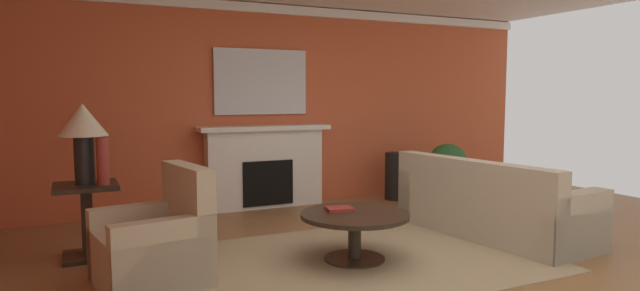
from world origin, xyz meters
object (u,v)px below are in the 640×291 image
side_table (87,216)px  potted_plant (447,167)px  fireplace (265,169)px  vase_tall_corner (395,176)px  sofa (490,209)px  table_lamp (83,128)px  coffee_table (355,225)px  vase_on_side_table (103,161)px  mantel_mirror (261,82)px  armchair_near_window (156,246)px

side_table → potted_plant: (4.76, 0.70, 0.09)m
fireplace → vase_tall_corner: 1.94m
sofa → potted_plant: bearing=65.3°
side_table → table_lamp: bearing=0.0°
coffee_table → vase_tall_corner: bearing=49.6°
potted_plant → vase_on_side_table: bearing=-169.9°
sofa → table_lamp: (-3.98, 1.01, 0.93)m
fireplace → sofa: 2.99m
side_table → table_lamp: size_ratio=0.93×
mantel_mirror → table_lamp: (-2.26, -1.55, -0.48)m
armchair_near_window → side_table: bearing=116.2°
coffee_table → table_lamp: 2.65m
vase_on_side_table → table_lamp: bearing=141.3°
sofa → table_lamp: table_lamp is taller
armchair_near_window → table_lamp: (-0.48, 0.98, 0.92)m
vase_tall_corner → side_table: bearing=-164.8°
table_lamp → coffee_table: bearing=-27.3°
mantel_mirror → armchair_near_window: bearing=-125.1°
sofa → armchair_near_window: bearing=179.5°
mantel_mirror → potted_plant: size_ratio=1.57×
vase_tall_corner → vase_on_side_table: vase_on_side_table is taller
vase_tall_corner → vase_on_side_table: size_ratio=1.56×
mantel_mirror → side_table: bearing=-145.5°
mantel_mirror → table_lamp: 2.78m
mantel_mirror → side_table: (-2.26, -1.55, -1.30)m
coffee_table → armchair_near_window: bearing=174.4°
armchair_near_window → vase_on_side_table: size_ratio=2.14×
sofa → armchair_near_window: (-3.50, 0.03, 0.01)m
vase_on_side_table → potted_plant: bearing=10.1°
mantel_mirror → potted_plant: bearing=-18.8°
vase_on_side_table → armchair_near_window: bearing=-68.9°
potted_plant → mantel_mirror: bearing=161.2°
side_table → armchair_near_window: bearing=-63.8°
fireplace → mantel_mirror: mantel_mirror is taller
fireplace → vase_tall_corner: (1.90, -0.30, -0.19)m
side_table → vase_on_side_table: 0.56m
mantel_mirror → side_table: mantel_mirror is taller
fireplace → potted_plant: bearing=-16.3°
mantel_mirror → coffee_table: (-0.04, -2.70, -1.37)m
fireplace → potted_plant: 2.61m
vase_tall_corner → mantel_mirror: bearing=167.6°
sofa → coffee_table: 1.76m
mantel_mirror → vase_on_side_table: 2.80m
armchair_near_window → vase_tall_corner: bearing=29.8°
coffee_table → side_table: side_table is taller
vase_on_side_table → sofa: bearing=-13.1°
mantel_mirror → side_table: size_ratio=1.86×
coffee_table → vase_tall_corner: 3.00m
fireplace → armchair_near_window: fireplace is taller
coffee_table → potted_plant: 3.15m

